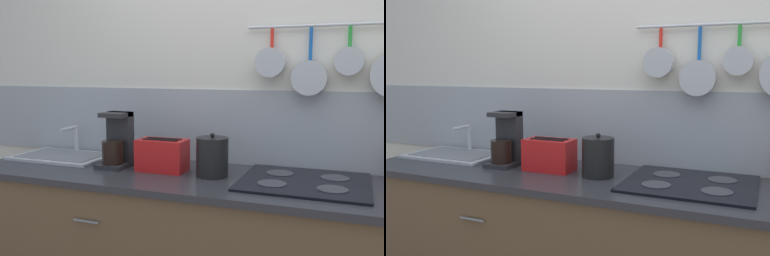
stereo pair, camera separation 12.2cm
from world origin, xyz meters
TOP-DOWN VIEW (x-y plane):
  - wall_back at (0.00, 0.37)m, footprint 7.20×0.15m
  - countertop at (0.00, 0.00)m, footprint 3.19×0.67m
  - sink_basin at (-1.27, 0.13)m, footprint 0.57×0.38m
  - coffee_maker at (-0.83, 0.05)m, footprint 0.16×0.19m
  - toaster at (-0.55, 0.04)m, footprint 0.28×0.15m
  - kettle at (-0.26, 0.02)m, footprint 0.16×0.16m
  - cooktop at (0.19, 0.05)m, footprint 0.60×0.54m

SIDE VIEW (x-z plane):
  - countertop at x=0.00m, z-range 0.87..0.90m
  - cooktop at x=0.19m, z-range 0.90..0.92m
  - sink_basin at x=-1.27m, z-range 0.82..1.01m
  - toaster at x=-0.55m, z-range 0.90..1.07m
  - kettle at x=-0.26m, z-range 0.89..1.11m
  - coffee_maker at x=-0.83m, z-range 0.88..1.18m
  - wall_back at x=0.00m, z-range -0.03..2.57m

